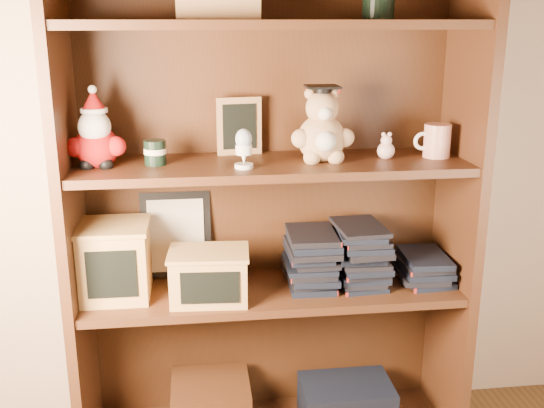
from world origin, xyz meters
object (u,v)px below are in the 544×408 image
Objects in this scene: grad_teddy_bear at (322,132)px; treats_box at (115,260)px; bookcase at (269,212)px; teacher_mug at (436,141)px.

treats_box is (-0.62, 0.01, -0.37)m from grad_teddy_bear.
treats_box is at bearing -173.70° from bookcase.
grad_teddy_bear is at bearing -0.54° from treats_box.
bookcase is 7.14× the size of treats_box.
bookcase is 0.48m from treats_box.
teacher_mug is 0.50× the size of treats_box.
grad_teddy_bear is 1.99× the size of teacher_mug.
grad_teddy_bear is 0.72m from treats_box.
grad_teddy_bear reaches higher than teacher_mug.
teacher_mug is (0.35, 0.01, -0.04)m from grad_teddy_bear.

